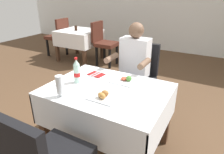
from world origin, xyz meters
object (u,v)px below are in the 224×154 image
(background_table_tumbler, at_px, (76,28))
(plate_far_diner, at_px, (125,80))
(background_dining_table, at_px, (80,38))
(napkin_cutlery_set, at_px, (96,74))
(background_chair_left, at_px, (59,35))
(plate_near_camera, at_px, (105,96))
(cola_bottle_primary, at_px, (77,72))
(main_dining_table, at_px, (107,103))
(beer_glass_left, at_px, (60,86))
(background_chair_right, at_px, (103,41))
(seated_diner_far, at_px, (133,67))
(chair_far_diner_seat, at_px, (139,76))

(background_table_tumbler, bearing_deg, plate_far_diner, -41.77)
(background_dining_table, bearing_deg, napkin_cutlery_set, -48.37)
(background_chair_left, bearing_deg, plate_near_camera, -40.82)
(plate_near_camera, height_order, cola_bottle_primary, cola_bottle_primary)
(main_dining_table, distance_m, background_table_tumbler, 3.11)
(background_dining_table, bearing_deg, main_dining_table, -47.39)
(beer_glass_left, relative_size, background_chair_right, 0.21)
(seated_diner_far, bearing_deg, main_dining_table, -86.42)
(chair_far_diner_seat, height_order, plate_far_diner, chair_far_diner_seat)
(beer_glass_left, height_order, napkin_cutlery_set, beer_glass_left)
(cola_bottle_primary, bearing_deg, napkin_cutlery_set, 76.93)
(plate_near_camera, relative_size, plate_far_diner, 1.02)
(chair_far_diner_seat, xyz_separation_m, cola_bottle_primary, (-0.34, -0.87, 0.30))
(main_dining_table, distance_m, chair_far_diner_seat, 0.84)
(seated_diner_far, bearing_deg, beer_glass_left, -102.18)
(cola_bottle_primary, xyz_separation_m, background_chair_left, (-2.46, 2.34, -0.30))
(plate_near_camera, relative_size, cola_bottle_primary, 0.95)
(chair_far_diner_seat, relative_size, seated_diner_far, 0.77)
(main_dining_table, xyz_separation_m, chair_far_diner_seat, (-0.00, 0.84, -0.01))
(seated_diner_far, relative_size, background_dining_table, 1.36)
(plate_near_camera, relative_size, background_table_tumbler, 2.33)
(background_chair_left, bearing_deg, background_dining_table, 0.00)
(background_dining_table, relative_size, background_table_tumbler, 8.41)
(main_dining_table, xyz_separation_m, background_dining_table, (-2.12, 2.31, -0.01))
(seated_diner_far, relative_size, plate_near_camera, 4.91)
(chair_far_diner_seat, xyz_separation_m, background_table_tumbler, (-2.15, 1.40, 0.24))
(plate_near_camera, height_order, plate_far_diner, plate_far_diner)
(seated_diner_far, xyz_separation_m, background_dining_table, (-2.08, 1.58, -0.16))
(beer_glass_left, bearing_deg, cola_bottle_primary, 100.60)
(background_chair_left, distance_m, background_chair_right, 1.34)
(background_chair_left, bearing_deg, background_table_tumbler, -6.81)
(plate_near_camera, bearing_deg, cola_bottle_primary, 161.53)
(chair_far_diner_seat, bearing_deg, background_dining_table, 145.25)
(napkin_cutlery_set, height_order, background_dining_table, napkin_cutlery_set)
(main_dining_table, bearing_deg, background_table_tumbler, 133.94)
(background_chair_left, bearing_deg, napkin_cutlery_set, -39.55)
(plate_far_diner, xyz_separation_m, background_chair_right, (-1.54, 2.07, -0.19))
(background_dining_table, relative_size, background_chair_left, 0.95)
(seated_diner_far, xyz_separation_m, napkin_cutlery_set, (-0.23, -0.50, 0.03))
(background_chair_right, bearing_deg, napkin_cutlery_set, -60.48)
(beer_glass_left, relative_size, napkin_cutlery_set, 1.04)
(cola_bottle_primary, bearing_deg, chair_far_diner_seat, 68.85)
(background_dining_table, xyz_separation_m, background_chair_right, (0.67, -0.00, 0.00))
(main_dining_table, distance_m, beer_glass_left, 0.52)
(main_dining_table, height_order, chair_far_diner_seat, chair_far_diner_seat)
(plate_far_diner, xyz_separation_m, background_table_tumbler, (-2.24, 2.00, 0.04))
(seated_diner_far, bearing_deg, chair_far_diner_seat, 67.32)
(napkin_cutlery_set, bearing_deg, beer_glass_left, -90.18)
(cola_bottle_primary, distance_m, napkin_cutlery_set, 0.29)
(seated_diner_far, xyz_separation_m, background_chair_left, (-2.75, 1.58, -0.16))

